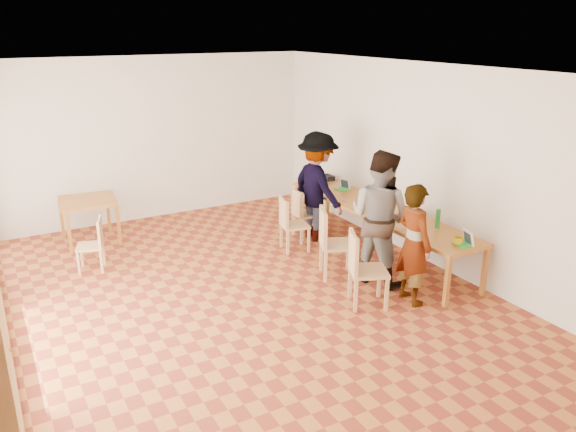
# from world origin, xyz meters

# --- Properties ---
(ground) EXTENTS (8.00, 8.00, 0.00)m
(ground) POSITION_xyz_m (0.00, 0.00, 0.00)
(ground) COLOR #AA5B29
(ground) RESTS_ON ground
(wall_back) EXTENTS (6.00, 0.10, 3.00)m
(wall_back) POSITION_xyz_m (0.00, 4.00, 1.50)
(wall_back) COLOR silver
(wall_back) RESTS_ON ground
(wall_front) EXTENTS (6.00, 0.10, 3.00)m
(wall_front) POSITION_xyz_m (0.00, -4.00, 1.50)
(wall_front) COLOR silver
(wall_front) RESTS_ON ground
(wall_right) EXTENTS (0.10, 8.00, 3.00)m
(wall_right) POSITION_xyz_m (3.00, 0.00, 1.50)
(wall_right) COLOR silver
(wall_right) RESTS_ON ground
(ceiling) EXTENTS (6.00, 8.00, 0.04)m
(ceiling) POSITION_xyz_m (0.00, 0.00, 3.02)
(ceiling) COLOR white
(ceiling) RESTS_ON wall_back
(communal_table) EXTENTS (0.80, 4.00, 0.75)m
(communal_table) POSITION_xyz_m (2.50, 0.48, 0.70)
(communal_table) COLOR #A46124
(communal_table) RESTS_ON ground
(side_table) EXTENTS (0.90, 0.90, 0.75)m
(side_table) POSITION_xyz_m (-1.43, 3.20, 0.67)
(side_table) COLOR #A46124
(side_table) RESTS_ON ground
(chair_near) EXTENTS (0.62, 0.62, 0.53)m
(chair_near) POSITION_xyz_m (1.21, -0.87, 0.61)
(chair_near) COLOR tan
(chair_near) RESTS_ON ground
(chair_mid) EXTENTS (0.63, 0.63, 0.54)m
(chair_mid) POSITION_xyz_m (1.35, 0.08, 0.63)
(chair_mid) COLOR tan
(chair_mid) RESTS_ON ground
(chair_far) EXTENTS (0.49, 0.49, 0.47)m
(chair_far) POSITION_xyz_m (1.32, 1.23, 0.55)
(chair_far) COLOR tan
(chair_far) RESTS_ON ground
(chair_empty) EXTENTS (0.43, 0.43, 0.46)m
(chair_empty) POSITION_xyz_m (1.81, 1.65, 0.53)
(chair_empty) COLOR tan
(chair_empty) RESTS_ON ground
(chair_spare) EXTENTS (0.47, 0.47, 0.43)m
(chair_spare) POSITION_xyz_m (-1.57, 1.97, 0.49)
(chair_spare) COLOR tan
(chair_spare) RESTS_ON ground
(person_near) EXTENTS (0.41, 0.61, 1.63)m
(person_near) POSITION_xyz_m (1.87, -1.11, 0.81)
(person_near) COLOR gray
(person_near) RESTS_ON ground
(person_mid) EXTENTS (1.00, 1.12, 1.91)m
(person_mid) POSITION_xyz_m (1.88, -0.37, 0.96)
(person_mid) COLOR gray
(person_mid) RESTS_ON ground
(person_far) EXTENTS (0.75, 1.23, 1.85)m
(person_far) POSITION_xyz_m (2.00, 1.47, 0.93)
(person_far) COLOR gray
(person_far) RESTS_ON ground
(laptop_near) EXTENTS (0.25, 0.27, 0.20)m
(laptop_near) POSITION_xyz_m (2.55, -1.33, 0.80)
(laptop_near) COLOR green
(laptop_near) RESTS_ON communal_table
(laptop_mid) EXTENTS (0.22, 0.24, 0.18)m
(laptop_mid) POSITION_xyz_m (2.68, -0.16, 0.80)
(laptop_mid) COLOR green
(laptop_mid) RESTS_ON communal_table
(laptop_far) EXTENTS (0.25, 0.27, 0.19)m
(laptop_far) POSITION_xyz_m (2.65, 1.63, 0.80)
(laptop_far) COLOR green
(laptop_far) RESTS_ON communal_table
(yellow_mug) EXTENTS (0.16, 0.16, 0.11)m
(yellow_mug) POSITION_xyz_m (2.46, -1.29, 0.80)
(yellow_mug) COLOR gold
(yellow_mug) RESTS_ON communal_table
(green_bottle) EXTENTS (0.07, 0.07, 0.28)m
(green_bottle) POSITION_xyz_m (2.69, -0.66, 0.89)
(green_bottle) COLOR #1E7927
(green_bottle) RESTS_ON communal_table
(clear_glass) EXTENTS (0.07, 0.07, 0.09)m
(clear_glass) POSITION_xyz_m (2.18, -0.06, 0.80)
(clear_glass) COLOR silver
(clear_glass) RESTS_ON communal_table
(condiment_cup) EXTENTS (0.08, 0.08, 0.06)m
(condiment_cup) POSITION_xyz_m (2.28, 0.37, 0.78)
(condiment_cup) COLOR white
(condiment_cup) RESTS_ON communal_table
(pink_phone) EXTENTS (0.05, 0.10, 0.01)m
(pink_phone) POSITION_xyz_m (2.26, 1.04, 0.76)
(pink_phone) COLOR #C23555
(pink_phone) RESTS_ON communal_table
(black_pouch) EXTENTS (0.16, 0.26, 0.09)m
(black_pouch) POSITION_xyz_m (2.75, 2.30, 0.80)
(black_pouch) COLOR black
(black_pouch) RESTS_ON communal_table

